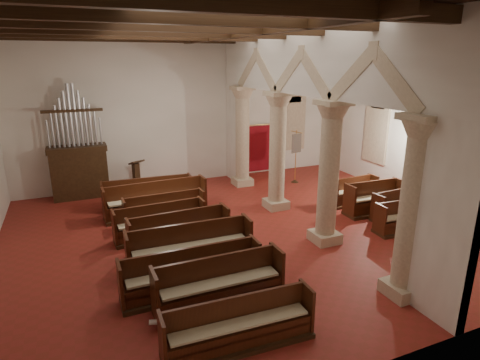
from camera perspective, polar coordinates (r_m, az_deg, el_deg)
name	(u,v)px	position (r m, az deg, el deg)	size (l,w,h in m)	color
floor	(247,232)	(12.43, 1.00, -7.38)	(14.00, 14.00, 0.00)	maroon
ceiling	(248,23)	(11.37, 1.17, 21.39)	(14.00, 14.00, 0.00)	#321B10
wall_back	(189,111)	(17.11, -7.31, 9.66)	(14.00, 0.02, 6.00)	white
wall_front	(407,201)	(6.70, 22.66, -2.76)	(14.00, 0.02, 6.00)	white
wall_right	(429,121)	(15.72, 25.26, 7.58)	(0.02, 12.00, 6.00)	white
ceiling_beams	(248,31)	(11.36, 1.16, 20.48)	(13.80, 11.80, 0.30)	#3A2512
arcade	(303,113)	(12.28, 8.88, 9.46)	(0.90, 11.90, 6.00)	beige
window_right_a	(462,152)	(14.90, 29.06, 3.49)	(0.03, 1.00, 2.20)	#367962
window_right_b	(377,132)	(17.56, 18.88, 6.44)	(0.03, 1.00, 2.20)	#367962
window_back	(292,123)	(19.18, 7.43, 8.01)	(1.00, 0.03, 2.20)	#367962
pipe_organ	(78,162)	(16.26, -22.00, 2.35)	(2.10, 0.85, 4.40)	#3A2512
lectern	(137,178)	(16.62, -14.50, 0.33)	(0.63, 0.68, 1.28)	#352411
dossal_curtain	(264,148)	(18.60, 3.41, 4.61)	(1.80, 0.07, 2.17)	maroon
processional_banner	(295,165)	(17.25, 7.89, 2.19)	(0.51, 0.66, 2.28)	#3A2512
hymnal_box_a	(273,316)	(8.34, 4.72, -18.66)	(0.32, 0.26, 0.32)	#16329D
hymnal_box_b	(243,279)	(9.47, 0.43, -13.92)	(0.31, 0.25, 0.31)	navy
hymnal_box_c	(219,247)	(10.87, -2.99, -9.51)	(0.35, 0.29, 0.35)	#151790
tube_heater_a	(260,311)	(8.64, 2.89, -18.06)	(0.11, 0.11, 1.10)	silver
tube_heater_b	(176,321)	(8.45, -9.10, -19.16)	(0.10, 0.10, 1.04)	white
nave_pew_0	(239,332)	(7.84, -0.12, -20.75)	(2.88, 0.74, 0.96)	#3A2512
nave_pew_1	(220,291)	(8.86, -2.88, -15.47)	(2.81, 0.75, 1.11)	#3A2512
nave_pew_2	(192,279)	(9.37, -6.78, -13.80)	(3.19, 0.72, 1.04)	#3A2512
nave_pew_3	(191,254)	(10.38, -7.00, -10.35)	(3.18, 0.87, 1.14)	#3A2512
nave_pew_4	(180,238)	(11.30, -8.52, -8.15)	(2.81, 0.83, 1.09)	#3A2512
nave_pew_5	(160,226)	(12.20, -11.25, -6.50)	(2.71, 0.78, 1.01)	#3A2512
nave_pew_6	(165,214)	(13.17, -10.62, -4.74)	(2.59, 0.69, 0.96)	#3A2512
nave_pew_7	(157,204)	(13.93, -11.78, -3.37)	(3.47, 0.90, 1.13)	#3A2512
nave_pew_8	(148,197)	(14.73, -12.92, -2.44)	(3.19, 0.88, 1.04)	#3A2512
aisle_pew_0	(403,221)	(13.31, 22.14, -5.48)	(1.84, 0.75, 0.97)	#3A2512
aisle_pew_1	(396,210)	(14.20, 21.27, -3.98)	(1.75, 0.76, 0.97)	#3A2512
aisle_pew_2	(374,203)	(14.49, 18.52, -3.09)	(2.13, 0.81, 1.11)	#3A2512
aisle_pew_3	(353,195)	(15.27, 15.77, -2.06)	(2.00, 0.77, 0.95)	#3A2512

